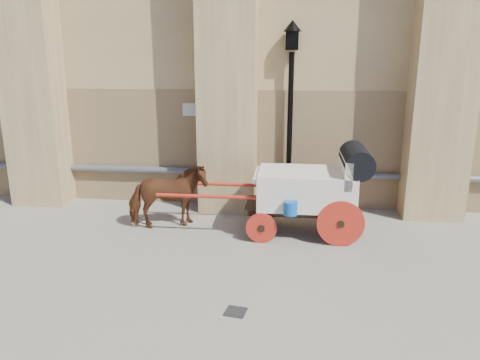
# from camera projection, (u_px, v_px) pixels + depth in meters

# --- Properties ---
(ground) EXTENTS (90.00, 90.00, 0.00)m
(ground) POSITION_uv_depth(u_px,v_px,m) (255.00, 273.00, 8.55)
(ground) COLOR slate
(ground) RESTS_ON ground
(horse) EXTENTS (1.92, 1.35, 1.48)m
(horse) POSITION_uv_depth(u_px,v_px,m) (168.00, 197.00, 10.61)
(horse) COLOR brown
(horse) RESTS_ON ground
(carriage) EXTENTS (4.57, 1.63, 2.00)m
(carriage) POSITION_uv_depth(u_px,v_px,m) (313.00, 187.00, 10.19)
(carriage) COLOR black
(carriage) RESTS_ON ground
(street_lamp) EXTENTS (0.43, 0.43, 4.64)m
(street_lamp) POSITION_uv_depth(u_px,v_px,m) (290.00, 112.00, 11.48)
(street_lamp) COLOR black
(street_lamp) RESTS_ON ground
(drain_grate_near) EXTENTS (0.37, 0.37, 0.01)m
(drain_grate_near) POSITION_uv_depth(u_px,v_px,m) (236.00, 312.00, 7.26)
(drain_grate_near) COLOR black
(drain_grate_near) RESTS_ON ground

